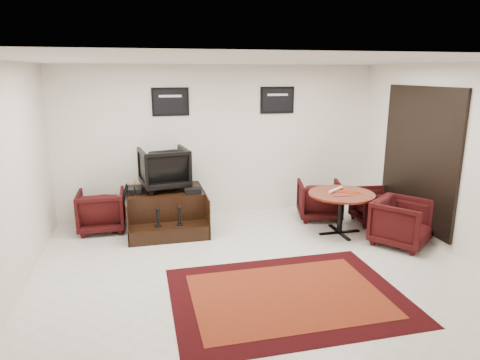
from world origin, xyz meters
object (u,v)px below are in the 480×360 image
object	(u,v)px
shine_podium	(166,211)
shine_chair	(164,166)
armchair_side	(101,209)
table_chair_window	(374,204)
table_chair_back	(319,198)
table_chair_corner	(402,220)
meeting_table	(341,198)

from	to	relation	value
shine_podium	shine_chair	xyz separation A→B (m)	(0.00, 0.14, 0.77)
armchair_side	table_chair_window	bearing A→B (deg)	171.37
shine_podium	shine_chair	distance (m)	0.78
table_chair_back	table_chair_window	bearing A→B (deg)	166.06
table_chair_back	table_chair_corner	size ratio (longest dim) A/B	0.96
table_chair_corner	armchair_side	bearing A→B (deg)	121.46
meeting_table	table_chair_corner	size ratio (longest dim) A/B	1.34
shine_podium	armchair_side	size ratio (longest dim) A/B	1.72
shine_podium	table_chair_corner	distance (m)	3.91
armchair_side	table_chair_corner	world-z (taller)	table_chair_corner
shine_chair	meeting_table	size ratio (longest dim) A/B	0.75
table_chair_corner	table_chair_window	bearing A→B (deg)	45.36
shine_chair	armchair_side	size ratio (longest dim) A/B	1.04
meeting_table	table_chair_back	world-z (taller)	table_chair_back
shine_chair	meeting_table	xyz separation A→B (m)	(2.83, -1.10, -0.46)
shine_chair	armchair_side	world-z (taller)	shine_chair
meeting_table	table_chair_window	distance (m)	0.95
armchair_side	table_chair_window	world-z (taller)	armchair_side
table_chair_corner	table_chair_back	bearing A→B (deg)	78.76
meeting_table	table_chair_back	xyz separation A→B (m)	(-0.02, 0.81, -0.23)
meeting_table	table_chair_window	world-z (taller)	meeting_table
shine_chair	table_chair_back	world-z (taller)	shine_chair
shine_podium	table_chair_back	distance (m)	2.81
meeting_table	table_chair_corner	world-z (taller)	table_chair_corner
table_chair_window	shine_podium	bearing A→B (deg)	85.03
shine_chair	meeting_table	distance (m)	3.07
meeting_table	shine_podium	bearing A→B (deg)	161.23
shine_podium	table_chair_window	size ratio (longest dim) A/B	1.94
meeting_table	table_chair_back	size ratio (longest dim) A/B	1.39
shine_podium	table_chair_corner	xyz separation A→B (m)	(3.55, -1.64, 0.10)
shine_podium	table_chair_back	size ratio (longest dim) A/B	1.72
meeting_table	table_chair_corner	xyz separation A→B (m)	(0.72, -0.67, -0.22)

